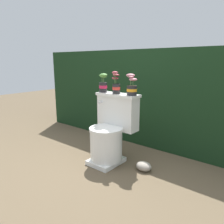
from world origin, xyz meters
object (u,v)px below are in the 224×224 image
Objects in this scene: potted_plant_left at (103,84)px; garden_stone at (144,166)px; toilet at (111,132)px; potted_plant_midleft at (116,85)px; potted_plant_middle at (132,87)px.

garden_stone is (0.61, -0.07, -0.80)m from potted_plant_left.
toilet is 3.52× the size of potted_plant_left.
potted_plant_midleft is at bearing -0.22° from potted_plant_left.
potted_plant_middle is at bearing 32.81° from toilet.
toilet is 0.51m from potted_plant_midleft.
potted_plant_midleft is 0.90m from garden_stone.
toilet is 3.38× the size of potted_plant_middle.
garden_stone is (0.42, -0.07, -0.80)m from potted_plant_midleft.
potted_plant_midleft is at bearing -175.82° from potted_plant_middle.
potted_plant_left is at bearing 173.67° from garden_stone.
garden_stone is at bearing -6.33° from potted_plant_left.
potted_plant_left is 0.88× the size of potted_plant_midleft.
potted_plant_midleft reaches higher than garden_stone.
garden_stone is (0.41, 0.04, -0.30)m from toilet.
potted_plant_middle is (0.20, 0.01, -0.00)m from potted_plant_midleft.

